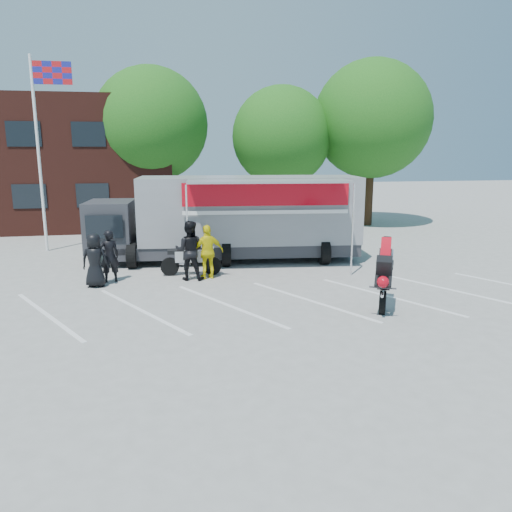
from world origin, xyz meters
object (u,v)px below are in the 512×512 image
object	(u,v)px
tree_left	(151,125)
spectator_hivis	(208,252)
tree_right	(372,120)
stunt_bike_rider	(383,305)
transporter_truck	(237,260)
spectator_leather_a	(95,260)
spectator_leather_c	(189,250)
flagpole	(43,130)
spectator_leather_b	(109,256)
tree_mid	(282,137)
parked_motorcycle	(191,275)

from	to	relation	value
tree_left	spectator_hivis	xyz separation A→B (m)	(1.92, -11.93, -4.65)
tree_right	stunt_bike_rider	distance (m)	16.40
tree_right	stunt_bike_rider	size ratio (longest dim) A/B	4.17
tree_left	stunt_bike_rider	world-z (taller)	tree_left
transporter_truck	spectator_hivis	size ratio (longest dim) A/B	5.60
transporter_truck	spectator_leather_a	bearing A→B (deg)	-143.88
spectator_leather_a	spectator_leather_c	world-z (taller)	spectator_leather_c
flagpole	tree_left	size ratio (longest dim) A/B	0.93
stunt_bike_rider	spectator_leather_b	bearing A→B (deg)	179.98
flagpole	spectator_hivis	xyz separation A→B (m)	(6.17, -5.93, -4.14)
transporter_truck	stunt_bike_rider	bearing A→B (deg)	-58.60
tree_right	spectator_leather_a	bearing A→B (deg)	-141.71
transporter_truck	spectator_leather_b	distance (m)	5.29
tree_mid	spectator_leather_c	distance (m)	12.96
tree_mid	stunt_bike_rider	xyz separation A→B (m)	(-0.50, -14.79, -4.94)
tree_right	stunt_bike_rider	xyz separation A→B (m)	(-5.50, -14.29, -5.88)
flagpole	tree_mid	xyz separation A→B (m)	(11.24, 5.00, -0.11)
spectator_leather_c	spectator_hivis	distance (m)	0.62
spectator_hivis	tree_right	bearing A→B (deg)	-145.81
parked_motorcycle	spectator_leather_a	size ratio (longest dim) A/B	1.24
parked_motorcycle	tree_mid	bearing A→B (deg)	-23.11
flagpole	transporter_truck	distance (m)	9.66
stunt_bike_rider	parked_motorcycle	bearing A→B (deg)	166.39
tree_left	tree_mid	world-z (taller)	tree_left
tree_left	flagpole	bearing A→B (deg)	-125.28
parked_motorcycle	spectator_leather_c	bearing A→B (deg)	178.46
flagpole	spectator_leather_a	bearing A→B (deg)	-67.91
transporter_truck	parked_motorcycle	bearing A→B (deg)	-127.84
parked_motorcycle	spectator_leather_b	size ratio (longest dim) A/B	1.23
transporter_truck	tree_left	bearing A→B (deg)	114.59
transporter_truck	spectator_leather_c	world-z (taller)	spectator_leather_c
tree_left	transporter_truck	xyz separation A→B (m)	(3.30, -9.31, -5.57)
tree_mid	stunt_bike_rider	size ratio (longest dim) A/B	3.51
flagpole	spectator_leather_a	distance (m)	7.99
tree_mid	spectator_leather_c	world-z (taller)	tree_mid
flagpole	parked_motorcycle	world-z (taller)	flagpole
flagpole	spectator_leather_c	distance (m)	9.09
tree_mid	tree_right	bearing A→B (deg)	-5.71
stunt_bike_rider	spectator_leather_c	distance (m)	6.53
tree_right	spectator_leather_b	world-z (taller)	tree_right
spectator_leather_a	spectator_leather_c	bearing A→B (deg)	-163.67
tree_left	spectator_leather_b	world-z (taller)	tree_left
tree_mid	parked_motorcycle	distance (m)	12.79
spectator_leather_a	flagpole	bearing A→B (deg)	-58.34
tree_mid	transporter_truck	size ratio (longest dim) A/B	0.75
spectator_leather_c	tree_right	bearing A→B (deg)	-122.50
tree_mid	tree_right	xyz separation A→B (m)	(5.00, -0.50, 0.93)
tree_mid	parked_motorcycle	size ratio (longest dim) A/B	3.60
tree_right	parked_motorcycle	xyz separation A→B (m)	(-10.62, -9.87, -5.88)
stunt_bike_rider	spectator_hivis	size ratio (longest dim) A/B	1.20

